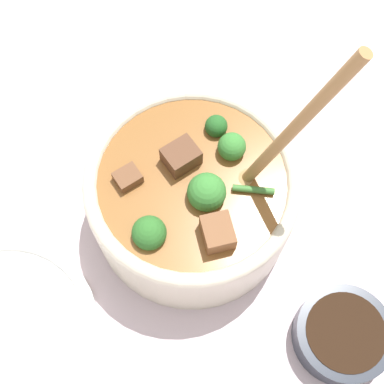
{
  "coord_description": "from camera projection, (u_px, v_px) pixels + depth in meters",
  "views": [
    {
      "loc": [
        -0.23,
        -0.07,
        0.6
      ],
      "look_at": [
        0.0,
        0.0,
        0.07
      ],
      "focal_mm": 50.0,
      "sensor_mm": 36.0,
      "label": 1
    }
  ],
  "objects": [
    {
      "name": "ground_plane",
      "position": [
        192.0,
        215.0,
        0.65
      ],
      "size": [
        4.0,
        4.0,
        0.0
      ],
      "primitive_type": "plane",
      "color": "silver"
    },
    {
      "name": "stew_bowl",
      "position": [
        192.0,
        195.0,
        0.59
      ],
      "size": [
        0.23,
        0.24,
        0.3
      ],
      "color": "beige",
      "rests_on": "ground_plane"
    },
    {
      "name": "condiment_bowl",
      "position": [
        343.0,
        334.0,
        0.57
      ],
      "size": [
        0.1,
        0.1,
        0.04
      ],
      "color": "#232833",
      "rests_on": "ground_plane"
    },
    {
      "name": "empty_plate",
      "position": [
        0.0,
        334.0,
        0.58
      ],
      "size": [
        0.21,
        0.21,
        0.02
      ],
      "color": "white",
      "rests_on": "ground_plane"
    }
  ]
}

